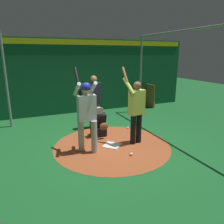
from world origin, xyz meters
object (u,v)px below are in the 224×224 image
at_px(visitor, 136,108).
at_px(baseball_1, 131,154).
at_px(home_plate, 112,145).
at_px(bat_rack, 148,96).
at_px(batter, 86,111).
at_px(catcher, 99,125).
at_px(umpire, 94,99).
at_px(baseball_0, 128,128).

xyz_separation_m(visitor, baseball_1, (0.66, -0.49, -0.96)).
bearing_deg(home_plate, bat_rack, 136.27).
xyz_separation_m(home_plate, batter, (0.06, -0.71, 1.07)).
bearing_deg(bat_rack, home_plate, -43.73).
relative_size(home_plate, catcher, 0.46).
bearing_deg(batter, visitor, 89.21).
height_order(umpire, baseball_1, umpire).
distance_m(batter, bat_rack, 5.56).
distance_m(home_plate, bat_rack, 5.00).
relative_size(home_plate, baseball_1, 5.68).
relative_size(umpire, bat_rack, 1.65).
relative_size(home_plate, umpire, 0.24).
xyz_separation_m(home_plate, baseball_1, (0.74, 0.19, 0.03)).
bearing_deg(baseball_1, baseball_0, 155.03).
bearing_deg(home_plate, catcher, -175.13).
distance_m(baseball_0, baseball_1, 1.95).
bearing_deg(baseball_1, bat_rack, 143.20).
xyz_separation_m(batter, bat_rack, (-3.66, 4.15, -0.59)).
xyz_separation_m(home_plate, catcher, (-0.82, -0.07, 0.34)).
xyz_separation_m(home_plate, baseball_0, (-1.02, 1.02, 0.03)).
distance_m(catcher, bat_rack, 4.48).
bearing_deg(bat_rack, baseball_1, -36.80).
bearing_deg(umpire, batter, -24.68).
height_order(umpire, visitor, visitor).
height_order(visitor, bat_rack, visitor).
distance_m(home_plate, catcher, 0.89).
bearing_deg(baseball_0, home_plate, -44.85).
distance_m(home_plate, umpire, 1.87).
xyz_separation_m(batter, umpire, (-1.66, 0.76, -0.09)).
distance_m(batter, umpire, 1.83).
height_order(home_plate, batter, batter).
distance_m(visitor, baseball_0, 1.50).
distance_m(catcher, baseball_1, 1.62).
bearing_deg(catcher, home_plate, 4.87).
relative_size(catcher, visitor, 0.44).
bearing_deg(visitor, batter, -99.64).
distance_m(catcher, umpire, 1.01).
bearing_deg(catcher, baseball_1, 9.54).
height_order(umpire, baseball_0, umpire).
bearing_deg(umpire, catcher, -9.09).
height_order(catcher, umpire, umpire).
bearing_deg(visitor, home_plate, -105.58).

